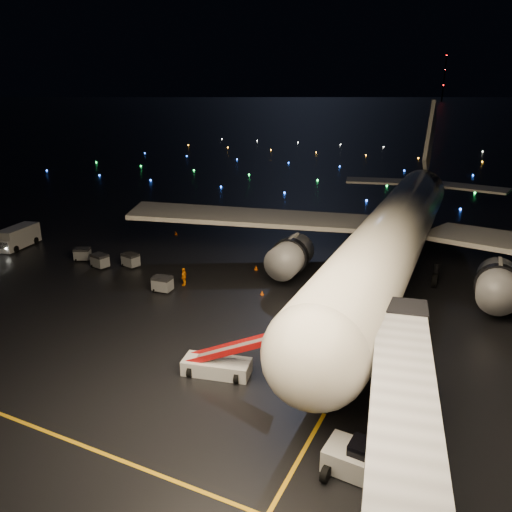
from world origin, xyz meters
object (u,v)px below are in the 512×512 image
object	(u,v)px
belt_loader	(216,352)
baggage_cart_0	(163,284)
service_truck	(19,237)
airliner	(402,194)
baggage_cart_1	(131,260)
pushback_tug	(364,459)
baggage_cart_2	(100,261)
baggage_cart_3	(82,254)
crew_c	(184,277)

from	to	relation	value
belt_loader	baggage_cart_0	size ratio (longest dim) A/B	3.82
service_truck	airliner	bearing A→B (deg)	2.53
service_truck	baggage_cart_1	xyz separation A→B (m)	(18.01, 0.12, -0.55)
baggage_cart_0	belt_loader	bearing A→B (deg)	-46.29
pushback_tug	baggage_cart_2	distance (m)	40.10
baggage_cart_0	baggage_cart_3	size ratio (longest dim) A/B	1.05
baggage_cart_3	airliner	bearing A→B (deg)	-6.19
crew_c	baggage_cart_1	world-z (taller)	crew_c
service_truck	crew_c	bearing A→B (deg)	-15.37
belt_loader	baggage_cart_2	bearing A→B (deg)	137.24
baggage_cart_0	baggage_cart_2	xyz separation A→B (m)	(-10.66, 2.73, 0.01)
baggage_cart_1	baggage_cart_2	distance (m)	3.48
baggage_cart_1	baggage_cart_2	xyz separation A→B (m)	(-3.00, -1.75, 0.01)
baggage_cart_1	baggage_cart_3	world-z (taller)	baggage_cart_1
baggage_cart_1	baggage_cart_2	world-z (taller)	baggage_cart_2
airliner	belt_loader	distance (m)	28.47
baggage_cart_0	baggage_cart_1	bearing A→B (deg)	144.43
crew_c	service_truck	bearing A→B (deg)	-104.68
pushback_tug	belt_loader	xyz separation A→B (m)	(-12.07, 5.29, 0.74)
service_truck	baggage_cart_0	xyz separation A→B (m)	(25.67, -4.37, -0.55)
service_truck	crew_c	world-z (taller)	service_truck
crew_c	baggage_cart_2	bearing A→B (deg)	-102.20
airliner	service_truck	bearing A→B (deg)	-168.08
baggage_cart_1	service_truck	bearing A→B (deg)	-167.69
belt_loader	baggage_cart_0	bearing A→B (deg)	126.68
pushback_tug	baggage_cart_0	world-z (taller)	pushback_tug
baggage_cart_3	belt_loader	bearing A→B (deg)	-53.56
baggage_cart_1	baggage_cart_3	bearing A→B (deg)	-162.24
pushback_tug	service_truck	xyz separation A→B (m)	(-50.33, 20.62, 0.35)
baggage_cart_3	crew_c	bearing A→B (deg)	-30.20
crew_c	baggage_cart_1	size ratio (longest dim) A/B	1.04
service_truck	baggage_cart_3	xyz separation A→B (m)	(11.33, -0.56, -0.59)
service_truck	crew_c	size ratio (longest dim) A/B	3.73
baggage_cart_0	airliner	bearing A→B (deg)	32.10
baggage_cart_1	baggage_cart_2	size ratio (longest dim) A/B	0.99
baggage_cart_1	baggage_cart_3	distance (m)	6.71
crew_c	baggage_cart_2	world-z (taller)	crew_c
airliner	baggage_cart_3	distance (m)	37.45
crew_c	airliner	bearing A→B (deg)	113.93
pushback_tug	belt_loader	distance (m)	13.20
service_truck	baggage_cart_0	bearing A→B (deg)	-20.71
pushback_tug	baggage_cart_3	bearing A→B (deg)	156.83
baggage_cart_2	belt_loader	bearing A→B (deg)	-18.68
baggage_cart_0	baggage_cart_3	world-z (taller)	baggage_cart_0
pushback_tug	service_truck	world-z (taller)	service_truck
belt_loader	baggage_cart_2	xyz separation A→B (m)	(-23.25, 13.69, -0.93)
service_truck	baggage_cart_0	world-z (taller)	service_truck
baggage_cart_1	belt_loader	bearing A→B (deg)	-25.39
service_truck	baggage_cart_3	bearing A→B (deg)	-13.91
crew_c	baggage_cart_1	xyz separation A→B (m)	(-8.71, 2.13, -0.18)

